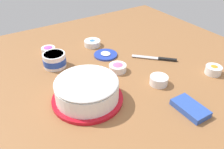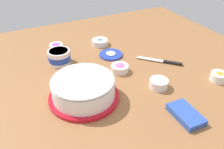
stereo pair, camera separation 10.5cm
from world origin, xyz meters
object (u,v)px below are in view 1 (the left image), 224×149
(spreading_knife, at_px, (158,58))
(sprinkle_bowl_blue, at_px, (92,43))
(candy_box_lower, at_px, (190,108))
(sprinkle_bowl_yellow, at_px, (159,80))
(frosting_tub, at_px, (54,60))
(frosting_tub_lid, at_px, (106,55))
(frosted_cake, at_px, (87,90))
(sprinkle_bowl_pink, at_px, (118,67))
(sprinkle_bowl_rainbow, at_px, (48,50))
(sprinkle_bowl_orange, at_px, (213,70))

(spreading_knife, xyz_separation_m, sprinkle_bowl_blue, (0.33, 0.21, 0.01))
(candy_box_lower, bearing_deg, sprinkle_bowl_yellow, -4.02)
(frosting_tub, relative_size, candy_box_lower, 0.81)
(frosting_tub_lid, xyz_separation_m, sprinkle_bowl_blue, (0.15, 0.00, 0.01))
(frosted_cake, height_order, sprinkle_bowl_blue, frosted_cake)
(sprinkle_bowl_pink, bearing_deg, sprinkle_bowl_yellow, -153.51)
(frosted_cake, bearing_deg, frosting_tub_lid, -42.53)
(sprinkle_bowl_blue, relative_size, sprinkle_bowl_yellow, 1.16)
(frosting_tub_lid, bearing_deg, spreading_knife, -131.13)
(frosted_cake, xyz_separation_m, candy_box_lower, (-0.27, -0.30, -0.04))
(sprinkle_bowl_pink, xyz_separation_m, candy_box_lower, (-0.39, -0.08, -0.01))
(spreading_knife, bearing_deg, frosting_tub_lid, 48.87)
(frosted_cake, bearing_deg, sprinkle_bowl_blue, -30.93)
(frosting_tub, bearing_deg, sprinkle_bowl_yellow, -139.79)
(sprinkle_bowl_yellow, xyz_separation_m, sprinkle_bowl_rainbow, (0.55, 0.31, -0.00))
(sprinkle_bowl_yellow, height_order, candy_box_lower, sprinkle_bowl_yellow)
(sprinkle_bowl_rainbow, bearing_deg, sprinkle_bowl_blue, -102.54)
(sprinkle_bowl_blue, distance_m, sprinkle_bowl_pink, 0.31)
(frosting_tub_lid, bearing_deg, sprinkle_bowl_blue, 0.75)
(sprinkle_bowl_rainbow, relative_size, sprinkle_bowl_orange, 1.00)
(frosting_tub, height_order, sprinkle_bowl_orange, frosting_tub)
(sprinkle_bowl_pink, bearing_deg, sprinkle_bowl_blue, -5.19)
(sprinkle_bowl_pink, bearing_deg, candy_box_lower, -168.74)
(sprinkle_bowl_rainbow, bearing_deg, sprinkle_bowl_orange, -136.79)
(frosting_tub_lid, distance_m, sprinkle_bowl_blue, 0.15)
(frosting_tub, bearing_deg, sprinkle_bowl_blue, -69.33)
(sprinkle_bowl_blue, distance_m, sprinkle_bowl_rainbow, 0.25)
(frosted_cake, distance_m, sprinkle_bowl_orange, 0.62)
(sprinkle_bowl_rainbow, bearing_deg, frosting_tub, 172.07)
(sprinkle_bowl_blue, height_order, sprinkle_bowl_yellow, sprinkle_bowl_yellow)
(sprinkle_bowl_blue, xyz_separation_m, sprinkle_bowl_yellow, (-0.50, -0.07, 0.00))
(sprinkle_bowl_pink, bearing_deg, frosted_cake, 117.36)
(sprinkle_bowl_pink, distance_m, sprinkle_bowl_orange, 0.46)
(sprinkle_bowl_blue, bearing_deg, sprinkle_bowl_yellow, -172.40)
(frosted_cake, xyz_separation_m, spreading_knife, (0.09, -0.47, -0.05))
(candy_box_lower, bearing_deg, frosting_tub_lid, 5.85)
(sprinkle_bowl_yellow, bearing_deg, frosting_tub, 40.21)
(frosting_tub, height_order, sprinkle_bowl_yellow, frosting_tub)
(sprinkle_bowl_orange, bearing_deg, sprinkle_bowl_yellow, 74.58)
(frosting_tub, relative_size, spreading_knife, 0.63)
(frosting_tub, xyz_separation_m, sprinkle_bowl_yellow, (-0.40, -0.34, -0.02))
(frosting_tub, distance_m, sprinkle_bowl_rainbow, 0.16)
(spreading_knife, bearing_deg, sprinkle_bowl_yellow, 138.36)
(sprinkle_bowl_pink, relative_size, sprinkle_bowl_orange, 1.11)
(frosted_cake, height_order, sprinkle_bowl_orange, frosted_cake)
(frosting_tub, distance_m, spreading_knife, 0.54)
(sprinkle_bowl_rainbow, distance_m, candy_box_lower, 0.81)
(frosted_cake, relative_size, sprinkle_bowl_pink, 3.42)
(frosted_cake, distance_m, frosting_tub, 0.33)
(spreading_knife, distance_m, sprinkle_bowl_orange, 0.28)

